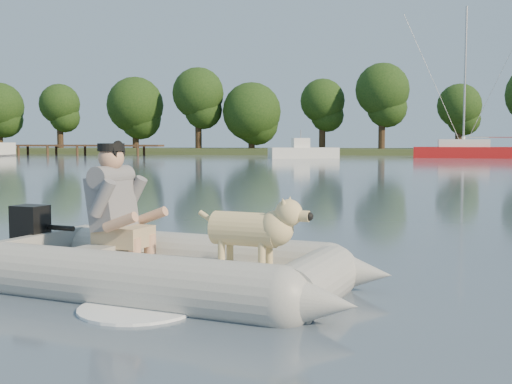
% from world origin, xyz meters
% --- Properties ---
extents(water, '(160.00, 160.00, 0.00)m').
position_xyz_m(water, '(0.00, 0.00, 0.00)').
color(water, slate).
rests_on(water, ground).
extents(shore_bank, '(160.00, 12.00, 0.70)m').
position_xyz_m(shore_bank, '(0.00, 62.00, 0.25)').
color(shore_bank, '#47512D').
rests_on(shore_bank, water).
extents(dock, '(18.00, 2.00, 1.04)m').
position_xyz_m(dock, '(-26.00, 52.00, 0.52)').
color(dock, '#4C331E').
rests_on(dock, water).
extents(treeline, '(92.44, 7.35, 9.27)m').
position_xyz_m(treeline, '(7.90, 61.06, 5.29)').
color(treeline, '#332316').
rests_on(treeline, shore_bank).
extents(dinghy, '(5.82, 4.88, 1.47)m').
position_xyz_m(dinghy, '(-0.37, -0.59, 0.63)').
color(dinghy, '#9A9A95').
rests_on(dinghy, water).
extents(man, '(0.91, 0.83, 1.15)m').
position_xyz_m(man, '(-1.08, -0.34, 0.83)').
color(man, slate).
rests_on(man, dinghy).
extents(dog, '(1.05, 0.59, 0.66)m').
position_xyz_m(dog, '(0.31, -0.70, 0.55)').
color(dog, '#D6B47B').
rests_on(dog, dinghy).
extents(outboard_motor, '(0.50, 0.41, 0.84)m').
position_xyz_m(outboard_motor, '(-2.09, -0.14, 0.33)').
color(outboard_motor, black).
rests_on(outboard_motor, dinghy).
extents(motorboat, '(6.04, 3.81, 2.39)m').
position_xyz_m(motorboat, '(-3.01, 45.09, 1.09)').
color(motorboat, white).
rests_on(motorboat, water).
extents(sailboat, '(9.26, 3.40, 12.49)m').
position_xyz_m(sailboat, '(10.35, 48.40, 0.55)').
color(sailboat, '#AB1314').
rests_on(sailboat, water).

